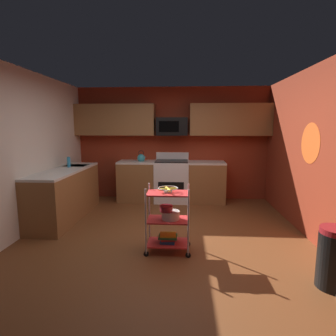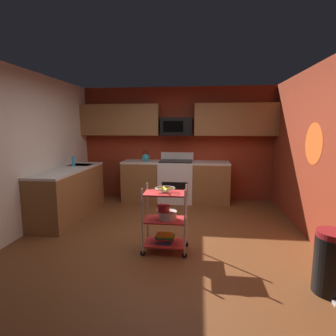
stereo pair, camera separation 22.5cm
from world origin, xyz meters
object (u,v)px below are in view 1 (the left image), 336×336
object	(u,v)px
microwave	(172,127)
fruit_bowl	(168,189)
mixing_bowl_large	(171,215)
book_stack	(168,238)
kettle	(141,158)
dish_soap_bottle	(69,162)
oven_range	(172,181)
mixing_bowl_small	(166,208)
rolling_cart	(168,220)
trash_can	(335,258)

from	to	relation	value
microwave	fruit_bowl	distance (m)	2.79
mixing_bowl_large	book_stack	bearing A→B (deg)	-180.00
fruit_bowl	mixing_bowl_large	distance (m)	0.36
kettle	dish_soap_bottle	bearing A→B (deg)	-140.94
oven_range	book_stack	world-z (taller)	oven_range
mixing_bowl_small	book_stack	size ratio (longest dim) A/B	0.71
rolling_cart	mixing_bowl_small	bearing A→B (deg)	-135.39
mixing_bowl_large	dish_soap_bottle	xyz separation A→B (m)	(-2.06, 1.54, 0.50)
fruit_bowl	kettle	bearing A→B (deg)	106.90
book_stack	dish_soap_bottle	size ratio (longest dim) A/B	1.28
oven_range	microwave	size ratio (longest dim) A/B	1.57
kettle	dish_soap_bottle	size ratio (longest dim) A/B	1.32
mixing_bowl_large	kettle	distance (m)	2.72
oven_range	fruit_bowl	distance (m)	2.59
microwave	mixing_bowl_large	bearing A→B (deg)	-87.47
kettle	trash_can	xyz separation A→B (m)	(2.58, -3.29, -0.67)
rolling_cart	dish_soap_bottle	xyz separation A→B (m)	(-2.02, 1.54, 0.57)
oven_range	fruit_bowl	size ratio (longest dim) A/B	4.04
microwave	kettle	world-z (taller)	microwave
microwave	book_stack	xyz separation A→B (m)	(0.08, -2.66, -1.51)
trash_can	rolling_cart	bearing A→B (deg)	157.83
fruit_bowl	trash_can	distance (m)	2.03
rolling_cart	dish_soap_bottle	world-z (taller)	dish_soap_bottle
oven_range	book_stack	xyz separation A→B (m)	(0.08, -2.56, -0.29)
book_stack	kettle	bearing A→B (deg)	106.90
mixing_bowl_large	book_stack	world-z (taller)	mixing_bowl_large
mixing_bowl_small	microwave	bearing A→B (deg)	91.26
rolling_cart	book_stack	distance (m)	0.26
rolling_cart	fruit_bowl	size ratio (longest dim) A/B	3.36
mixing_bowl_large	book_stack	size ratio (longest dim) A/B	0.99
rolling_cart	mixing_bowl_large	size ratio (longest dim) A/B	3.63
rolling_cart	trash_can	size ratio (longest dim) A/B	1.39
book_stack	microwave	bearing A→B (deg)	91.74
mixing_bowl_small	dish_soap_bottle	xyz separation A→B (m)	(-2.00, 1.56, 0.40)
mixing_bowl_small	trash_can	distance (m)	1.99
rolling_cart	book_stack	xyz separation A→B (m)	(-0.00, 0.00, -0.26)
mixing_bowl_small	kettle	distance (m)	2.71
fruit_bowl	dish_soap_bottle	bearing A→B (deg)	142.68
mixing_bowl_large	kettle	bearing A→B (deg)	107.65
mixing_bowl_small	kettle	world-z (taller)	kettle
mixing_bowl_small	oven_range	bearing A→B (deg)	91.30
book_stack	fruit_bowl	bearing A→B (deg)	90.00
oven_range	mixing_bowl_small	distance (m)	2.58
trash_can	fruit_bowl	bearing A→B (deg)	157.83
rolling_cart	microwave	bearing A→B (deg)	91.74
rolling_cart	dish_soap_bottle	distance (m)	2.61
microwave	trash_can	world-z (taller)	microwave
dish_soap_bottle	trash_can	size ratio (longest dim) A/B	0.30
microwave	rolling_cart	world-z (taller)	microwave
mixing_bowl_small	dish_soap_bottle	distance (m)	2.57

